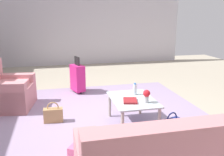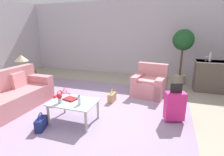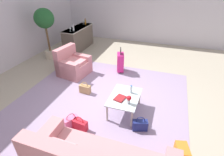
# 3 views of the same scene
# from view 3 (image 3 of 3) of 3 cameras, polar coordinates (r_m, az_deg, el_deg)

# --- Properties ---
(ground_plane) EXTENTS (12.00, 12.00, 0.00)m
(ground_plane) POSITION_cam_3_polar(r_m,az_deg,el_deg) (4.82, -0.54, -6.60)
(ground_plane) COLOR #A89E89
(wall_right) EXTENTS (0.12, 8.00, 3.10)m
(wall_right) POSITION_cam_3_polar(r_m,az_deg,el_deg) (8.89, 11.15, 21.12)
(wall_right) COLOR silver
(wall_right) RESTS_ON ground
(area_rug) EXTENTS (5.20, 4.40, 0.01)m
(area_rug) POSITION_cam_3_polar(r_m,az_deg,el_deg) (4.45, -5.63, -10.42)
(area_rug) COLOR #9984A3
(area_rug) RESTS_ON ground
(armchair) EXTENTS (1.01, 0.98, 0.92)m
(armchair) POSITION_cam_3_polar(r_m,az_deg,el_deg) (6.01, -12.79, 4.02)
(armchair) COLOR #C67F84
(armchair) RESTS_ON ground
(coffee_table) EXTENTS (0.95, 0.67, 0.46)m
(coffee_table) POSITION_cam_3_polar(r_m,az_deg,el_deg) (4.16, 4.13, -6.72)
(coffee_table) COLOR silver
(coffee_table) RESTS_ON ground
(water_bottle) EXTENTS (0.06, 0.06, 0.20)m
(water_bottle) POSITION_cam_3_polar(r_m,az_deg,el_deg) (4.21, 6.25, -3.72)
(water_bottle) COLOR silver
(water_bottle) RESTS_ON coffee_table
(coffee_table_book) EXTENTS (0.31, 0.27, 0.03)m
(coffee_table_book) POSITION_cam_3_polar(r_m,az_deg,el_deg) (4.04, 2.62, -6.61)
(coffee_table_book) COLOR maroon
(coffee_table_book) RESTS_ON coffee_table
(flower_vase) EXTENTS (0.11, 0.11, 0.21)m
(flower_vase) POSITION_cam_3_polar(r_m,az_deg,el_deg) (3.85, 5.52, -6.81)
(flower_vase) COLOR #B2B7BC
(flower_vase) RESTS_ON coffee_table
(bar_console) EXTENTS (1.83, 0.61, 0.97)m
(bar_console) POSITION_cam_3_polar(r_m,az_deg,el_deg) (8.13, -10.85, 12.69)
(bar_console) COLOR brown
(bar_console) RESTS_ON ground
(wine_glass_leftmost) EXTENTS (0.08, 0.08, 0.15)m
(wine_glass_leftmost) POSITION_cam_3_polar(r_m,az_deg,el_deg) (7.45, -13.51, 15.42)
(wine_glass_leftmost) COLOR silver
(wine_glass_leftmost) RESTS_ON bar_console
(wine_glass_left_of_centre) EXTENTS (0.08, 0.08, 0.15)m
(wine_glass_left_of_centre) POSITION_cam_3_polar(r_m,az_deg,el_deg) (8.53, -9.29, 17.66)
(wine_glass_left_of_centre) COLOR silver
(wine_glass_left_of_centre) RESTS_ON bar_console
(wine_bottle_clear) EXTENTS (0.07, 0.07, 0.30)m
(wine_bottle_clear) POSITION_cam_3_polar(r_m,az_deg,el_deg) (7.48, -12.52, 15.65)
(wine_bottle_clear) COLOR silver
(wine_bottle_clear) RESTS_ON bar_console
(wine_bottle_amber) EXTENTS (0.07, 0.07, 0.30)m
(wine_bottle_amber) POSITION_cam_3_polar(r_m,az_deg,el_deg) (8.39, -8.70, 17.56)
(wine_bottle_amber) COLOR brown
(wine_bottle_amber) RESTS_ON bar_console
(suitcase_magenta) EXTENTS (0.45, 0.33, 0.85)m
(suitcase_magenta) POSITION_cam_3_polar(r_m,az_deg,el_deg) (6.00, 2.76, 5.29)
(suitcase_magenta) COLOR #D12375
(suitcase_magenta) RESTS_ON ground
(handbag_red) EXTENTS (0.18, 0.33, 0.36)m
(handbag_red) POSITION_cam_3_polar(r_m,az_deg,el_deg) (3.95, -10.36, -14.81)
(handbag_red) COLOR red
(handbag_red) RESTS_ON ground
(handbag_navy) EXTENTS (0.23, 0.35, 0.36)m
(handbag_navy) POSITION_cam_3_polar(r_m,az_deg,el_deg) (3.93, 9.14, -14.92)
(handbag_navy) COLOR navy
(handbag_navy) RESTS_ON ground
(handbag_pink) EXTENTS (0.35, 0.29, 0.36)m
(handbag_pink) POSITION_cam_3_polar(r_m,az_deg,el_deg) (4.05, -13.16, -13.74)
(handbag_pink) COLOR pink
(handbag_pink) RESTS_ON ground
(handbag_tan) EXTENTS (0.15, 0.33, 0.36)m
(handbag_tan) POSITION_cam_3_polar(r_m,az_deg,el_deg) (5.02, -8.80, -3.51)
(handbag_tan) COLOR tan
(handbag_tan) RESTS_ON ground
(backpack_orange) EXTENTS (0.34, 0.31, 0.40)m
(backpack_orange) POSITION_cam_3_polar(r_m,az_deg,el_deg) (3.54, 21.38, -22.48)
(backpack_orange) COLOR orange
(backpack_orange) RESTS_ON ground
(potted_ficus) EXTENTS (0.72, 0.72, 1.92)m
(potted_ficus) POSITION_cam_3_polar(r_m,az_deg,el_deg) (7.21, -21.03, 16.26)
(potted_ficus) COLOR #BCB299
(potted_ficus) RESTS_ON ground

